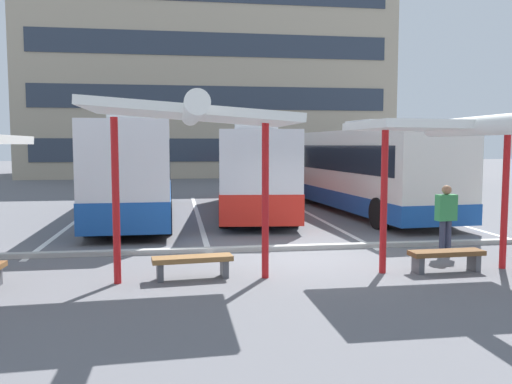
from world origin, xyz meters
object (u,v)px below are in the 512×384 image
bench_2 (193,262)px  waiting_shelter_2 (454,131)px  coach_bus_2 (358,170)px  coach_bus_0 (136,171)px  waiting_passenger_0 (446,215)px  coach_bus_1 (253,172)px  waiting_shelter_1 (192,118)px  bench_3 (446,256)px

bench_2 → waiting_shelter_2: bearing=-3.9°
coach_bus_2 → bench_2: coach_bus_2 is taller
coach_bus_0 → waiting_passenger_0: size_ratio=6.82×
coach_bus_1 → waiting_shelter_1: size_ratio=2.45×
waiting_shelter_1 → bench_3: (5.25, 0.19, -2.81)m
waiting_shelter_1 → waiting_passenger_0: 6.70m
coach_bus_2 → waiting_shelter_2: size_ratio=2.86×
coach_bus_1 → waiting_shelter_1: (-2.66, -10.38, 1.57)m
waiting_shelter_2 → waiting_shelter_1: bearing=-179.5°
coach_bus_0 → waiting_shelter_2: bearing=-54.4°
coach_bus_0 → bench_3: size_ratio=7.20×
coach_bus_2 → bench_2: size_ratio=7.50×
coach_bus_2 → bench_3: coach_bus_2 is taller
waiting_shelter_2 → bench_3: (0.00, 0.14, -2.60)m
coach_bus_2 → bench_3: (-1.59, -9.98, -1.32)m
coach_bus_0 → coach_bus_1: size_ratio=1.06×
coach_bus_1 → bench_2: bearing=-104.9°
coach_bus_1 → bench_3: bearing=-75.7°
waiting_shelter_1 → waiting_passenger_0: size_ratio=2.62×
waiting_shelter_1 → waiting_shelter_2: bearing=0.5°
waiting_shelter_2 → coach_bus_1: bearing=104.1°
bench_2 → bench_3: same height
coach_bus_1 → waiting_shelter_1: coach_bus_1 is taller
waiting_shelter_2 → waiting_passenger_0: 2.75m
coach_bus_1 → bench_2: (-2.66, -9.98, -1.24)m
bench_3 → waiting_passenger_0: size_ratio=0.95×
bench_2 → waiting_passenger_0: waiting_passenger_0 is taller
coach_bus_0 → waiting_shelter_1: size_ratio=2.60×
coach_bus_1 → waiting_passenger_0: coach_bus_1 is taller
coach_bus_2 → waiting_passenger_0: 8.44m
coach_bus_0 → coach_bus_1: (4.42, 0.54, -0.13)m
coach_bus_1 → waiting_shelter_2: bearing=-75.9°
coach_bus_2 → waiting_shelter_1: coach_bus_2 is taller
coach_bus_1 → coach_bus_2: 4.19m
waiting_shelter_1 → bench_2: waiting_shelter_1 is taller
bench_2 → waiting_passenger_0: bearing=12.9°
bench_3 → waiting_passenger_0: 1.91m
coach_bus_2 → coach_bus_1: bearing=177.1°
bench_2 → bench_3: (5.25, -0.21, -0.00)m
waiting_passenger_0 → waiting_shelter_2: bearing=-115.3°
waiting_passenger_0 → coach_bus_1: bearing=111.7°
waiting_shelter_2 → coach_bus_2: bearing=81.1°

